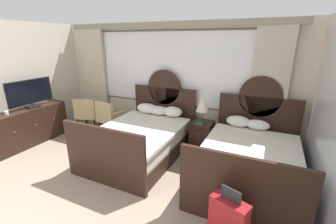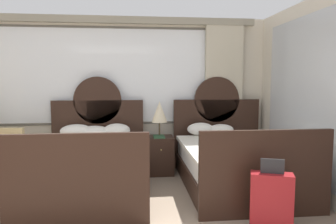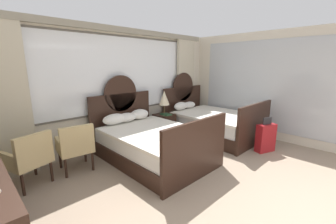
{
  "view_description": "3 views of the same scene",
  "coord_description": "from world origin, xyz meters",
  "px_view_note": "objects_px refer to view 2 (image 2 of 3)",
  "views": [
    {
      "loc": [
        2.22,
        -0.6,
        2.31
      ],
      "look_at": [
        0.59,
        2.85,
        1.07
      ],
      "focal_mm": 23.9,
      "sensor_mm": 36.0,
      "label": 1
    },
    {
      "loc": [
        0.54,
        -1.55,
        1.58
      ],
      "look_at": [
        1.04,
        3.03,
        1.12
      ],
      "focal_mm": 33.94,
      "sensor_mm": 36.0,
      "label": 2
    },
    {
      "loc": [
        -2.69,
        -0.18,
        1.89
      ],
      "look_at": [
        0.45,
        3.05,
        0.89
      ],
      "focal_mm": 23.03,
      "sensor_mm": 36.0,
      "label": 3
    }
  ],
  "objects_px": {
    "bed_near_window": "(91,165)",
    "book_on_nightstand": "(159,137)",
    "bed_near_mirror": "(234,162)",
    "suitcase_on_floor": "(271,202)",
    "table_lamp_on_nightstand": "(159,112)",
    "nightstand_between_beds": "(160,155)",
    "armchair_by_window_left": "(12,151)"
  },
  "relations": [
    {
      "from": "nightstand_between_beds",
      "to": "table_lamp_on_nightstand",
      "type": "distance_m",
      "value": 0.74
    },
    {
      "from": "table_lamp_on_nightstand",
      "to": "suitcase_on_floor",
      "type": "bearing_deg",
      "value": -65.43
    },
    {
      "from": "bed_near_window",
      "to": "bed_near_mirror",
      "type": "height_order",
      "value": "same"
    },
    {
      "from": "bed_near_window",
      "to": "armchair_by_window_left",
      "type": "distance_m",
      "value": 1.39
    },
    {
      "from": "table_lamp_on_nightstand",
      "to": "suitcase_on_floor",
      "type": "xyz_separation_m",
      "value": [
        1.0,
        -2.18,
        -0.74
      ]
    },
    {
      "from": "bed_near_window",
      "to": "nightstand_between_beds",
      "type": "xyz_separation_m",
      "value": [
        1.06,
        0.73,
        -0.05
      ]
    },
    {
      "from": "book_on_nightstand",
      "to": "suitcase_on_floor",
      "type": "bearing_deg",
      "value": -64.33
    },
    {
      "from": "bed_near_mirror",
      "to": "book_on_nightstand",
      "type": "height_order",
      "value": "bed_near_mirror"
    },
    {
      "from": "bed_near_window",
      "to": "book_on_nightstand",
      "type": "relative_size",
      "value": 8.7
    },
    {
      "from": "table_lamp_on_nightstand",
      "to": "suitcase_on_floor",
      "type": "distance_m",
      "value": 2.51
    },
    {
      "from": "bed_near_mirror",
      "to": "book_on_nightstand",
      "type": "xyz_separation_m",
      "value": [
        -1.08,
        0.66,
        0.29
      ]
    },
    {
      "from": "bed_near_window",
      "to": "table_lamp_on_nightstand",
      "type": "xyz_separation_m",
      "value": [
        1.05,
        0.72,
        0.68
      ]
    },
    {
      "from": "bed_near_mirror",
      "to": "suitcase_on_floor",
      "type": "distance_m",
      "value": 1.45
    },
    {
      "from": "book_on_nightstand",
      "to": "suitcase_on_floor",
      "type": "relative_size",
      "value": 0.34
    },
    {
      "from": "bed_near_mirror",
      "to": "suitcase_on_floor",
      "type": "height_order",
      "value": "bed_near_mirror"
    },
    {
      "from": "bed_near_mirror",
      "to": "suitcase_on_floor",
      "type": "relative_size",
      "value": 2.93
    },
    {
      "from": "table_lamp_on_nightstand",
      "to": "book_on_nightstand",
      "type": "xyz_separation_m",
      "value": [
        -0.02,
        -0.07,
        -0.4
      ]
    },
    {
      "from": "nightstand_between_beds",
      "to": "book_on_nightstand",
      "type": "xyz_separation_m",
      "value": [
        -0.02,
        -0.09,
        0.33
      ]
    },
    {
      "from": "armchair_by_window_left",
      "to": "nightstand_between_beds",
      "type": "bearing_deg",
      "value": 4.65
    },
    {
      "from": "table_lamp_on_nightstand",
      "to": "book_on_nightstand",
      "type": "distance_m",
      "value": 0.41
    },
    {
      "from": "bed_near_window",
      "to": "nightstand_between_beds",
      "type": "bearing_deg",
      "value": 34.62
    },
    {
      "from": "book_on_nightstand",
      "to": "armchair_by_window_left",
      "type": "xyz_separation_m",
      "value": [
        -2.31,
        -0.1,
        -0.16
      ]
    },
    {
      "from": "bed_near_mirror",
      "to": "nightstand_between_beds",
      "type": "xyz_separation_m",
      "value": [
        -1.05,
        0.75,
        -0.04
      ]
    },
    {
      "from": "table_lamp_on_nightstand",
      "to": "armchair_by_window_left",
      "type": "relative_size",
      "value": 0.69
    },
    {
      "from": "nightstand_between_beds",
      "to": "armchair_by_window_left",
      "type": "relative_size",
      "value": 0.73
    },
    {
      "from": "book_on_nightstand",
      "to": "armchair_by_window_left",
      "type": "bearing_deg",
      "value": -177.51
    },
    {
      "from": "nightstand_between_beds",
      "to": "suitcase_on_floor",
      "type": "bearing_deg",
      "value": -65.75
    },
    {
      "from": "bed_near_window",
      "to": "nightstand_between_beds",
      "type": "distance_m",
      "value": 1.29
    },
    {
      "from": "bed_near_mirror",
      "to": "armchair_by_window_left",
      "type": "bearing_deg",
      "value": 170.61
    },
    {
      "from": "suitcase_on_floor",
      "to": "table_lamp_on_nightstand",
      "type": "bearing_deg",
      "value": 114.57
    },
    {
      "from": "nightstand_between_beds",
      "to": "armchair_by_window_left",
      "type": "distance_m",
      "value": 2.35
    },
    {
      "from": "bed_near_window",
      "to": "bed_near_mirror",
      "type": "bearing_deg",
      "value": -0.54
    }
  ]
}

